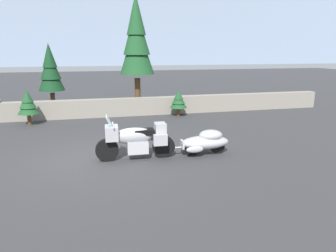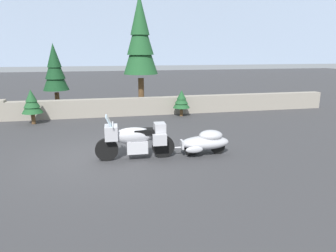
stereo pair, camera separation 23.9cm
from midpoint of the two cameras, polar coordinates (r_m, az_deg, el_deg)
name	(u,v)px [view 1 (the left image)]	position (r m, az deg, el deg)	size (l,w,h in m)	color
ground_plane	(95,158)	(9.43, -14.14, -5.78)	(80.00, 80.00, 0.00)	#38383A
stone_guard_wall	(82,108)	(15.07, -16.05, 3.18)	(24.00, 0.52, 0.95)	gray
distant_ridgeline	(91,35)	(104.93, -14.20, 16.16)	(240.00, 80.00, 16.00)	#8C9EB7
touring_motorcycle	(135,139)	(8.94, -6.84, -2.35)	(2.31, 0.78, 1.33)	black
car_shaped_trailer	(205,141)	(9.40, 6.21, -2.85)	(2.21, 0.80, 0.76)	black
pine_tree_tall	(136,39)	(16.19, -6.33, 15.80)	(1.77, 1.77, 5.86)	brown
pine_tree_secondary	(50,70)	(16.66, -21.43, 9.72)	(1.27, 1.27, 3.47)	brown
pine_sapling_near	(178,100)	(14.81, 1.50, 4.87)	(0.82, 0.82, 1.26)	brown
pine_sapling_farther	(28,103)	(14.31, -25.06, 3.86)	(0.87, 0.87, 1.50)	brown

